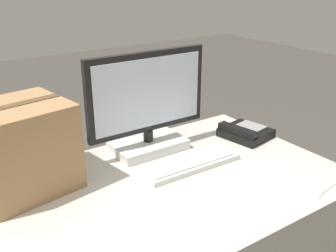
% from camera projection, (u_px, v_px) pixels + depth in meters
% --- Properties ---
extents(monitor, '(0.58, 0.20, 0.46)m').
position_uv_depth(monitor, '(148.00, 109.00, 1.74)').
color(monitor, white).
rests_on(monitor, office_desk).
extents(keyboard, '(0.44, 0.15, 0.03)m').
position_uv_depth(keyboard, '(189.00, 163.00, 1.66)').
color(keyboard, silver).
rests_on(keyboard, office_desk).
extents(desk_phone, '(0.24, 0.25, 0.07)m').
position_uv_depth(desk_phone, '(245.00, 132.00, 1.94)').
color(desk_phone, black).
rests_on(desk_phone, office_desk).
extents(spoon, '(0.16, 0.04, 0.00)m').
position_uv_depth(spoon, '(323.00, 192.00, 1.47)').
color(spoon, silver).
rests_on(spoon, office_desk).
extents(cardboard_box, '(0.39, 0.36, 0.34)m').
position_uv_depth(cardboard_box, '(22.00, 148.00, 1.45)').
color(cardboard_box, '#9E754C').
rests_on(cardboard_box, office_desk).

